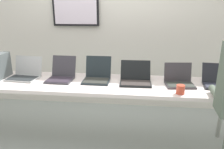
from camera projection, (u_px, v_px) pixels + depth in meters
The scene contains 10 objects.
ground at pixel (98, 141), 2.92m from camera, with size 8.00×8.00×0.04m, color #99A39E.
back_wall at pixel (108, 34), 3.61m from camera, with size 8.00×0.11×2.45m.
workbench at pixel (97, 86), 2.69m from camera, with size 3.34×0.70×0.80m.
laptop_station_0 at pixel (25, 73), 2.82m from camera, with size 0.39×0.35×0.26m.
laptop_station_1 at pixel (61, 74), 2.77m from camera, with size 0.32×0.37×0.27m.
laptop_station_2 at pixel (97, 75), 2.74m from camera, with size 0.32×0.35×0.27m.
laptop_station_3 at pixel (135, 78), 2.66m from camera, with size 0.37×0.37×0.23m.
laptop_station_4 at pixel (179, 80), 2.59m from camera, with size 0.34×0.30×0.24m.
laptop_station_5 at pixel (219, 81), 2.56m from camera, with size 0.38×0.37×0.23m.
coffee_mug at pixel (180, 89), 2.32m from camera, with size 0.09×0.09×0.09m.
Camera 1 is at (0.46, -2.48, 1.70)m, focal length 35.78 mm.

